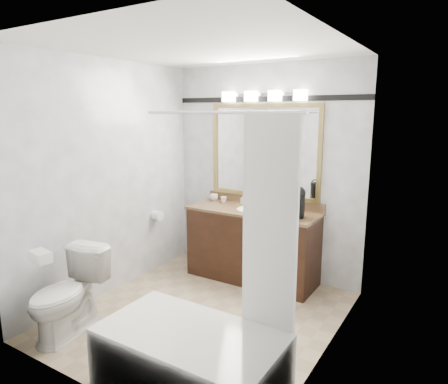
{
  "coord_description": "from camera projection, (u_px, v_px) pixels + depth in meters",
  "views": [
    {
      "loc": [
        2.07,
        -2.95,
        1.95
      ],
      "look_at": [
        0.02,
        0.35,
        1.17
      ],
      "focal_mm": 32.0,
      "sensor_mm": 36.0,
      "label": 1
    }
  ],
  "objects": [
    {
      "name": "tp_roll",
      "position": [
        157.0,
        216.0,
        4.92
      ],
      "size": [
        0.11,
        0.12,
        0.12
      ],
      "primitive_type": "cylinder",
      "rotation": [
        0.0,
        1.57,
        0.0
      ],
      "color": "white",
      "rests_on": "room"
    },
    {
      "name": "mirror",
      "position": [
        264.0,
        151.0,
        4.69
      ],
      "size": [
        1.4,
        0.04,
        1.1
      ],
      "color": "#9C8546",
      "rests_on": "room"
    },
    {
      "name": "soap_bottle_a",
      "position": [
        243.0,
        199.0,
        4.89
      ],
      "size": [
        0.05,
        0.05,
        0.11
      ],
      "primitive_type": "imported",
      "rotation": [
        0.0,
        0.0,
        -0.1
      ],
      "color": "white",
      "rests_on": "vanity"
    },
    {
      "name": "toilet",
      "position": [
        67.0,
        294.0,
        3.51
      ],
      "size": [
        0.53,
        0.8,
        0.76
      ],
      "primitive_type": "imported",
      "rotation": [
        0.0,
        0.0,
        0.15
      ],
      "color": "white",
      "rests_on": "ground"
    },
    {
      "name": "vanity",
      "position": [
        252.0,
        243.0,
        4.67
      ],
      "size": [
        1.53,
        0.58,
        0.97
      ],
      "color": "black",
      "rests_on": "ground"
    },
    {
      "name": "vanity_light_bar",
      "position": [
        263.0,
        96.0,
        4.52
      ],
      "size": [
        1.02,
        0.14,
        0.12
      ],
      "color": "silver",
      "rests_on": "room"
    },
    {
      "name": "bathtub",
      "position": [
        195.0,
        353.0,
        2.82
      ],
      "size": [
        1.3,
        0.75,
        1.96
      ],
      "color": "white",
      "rests_on": "ground"
    },
    {
      "name": "accent_stripe",
      "position": [
        266.0,
        99.0,
        4.58
      ],
      "size": [
        2.4,
        0.01,
        0.06
      ],
      "primitive_type": "cube",
      "color": "black",
      "rests_on": "room"
    },
    {
      "name": "coffee_maker",
      "position": [
        298.0,
        201.0,
        4.24
      ],
      "size": [
        0.17,
        0.22,
        0.33
      ],
      "rotation": [
        0.0,
        0.0,
        -0.08
      ],
      "color": "black",
      "rests_on": "vanity"
    },
    {
      "name": "room",
      "position": [
        202.0,
        190.0,
        3.67
      ],
      "size": [
        2.42,
        2.62,
        2.52
      ],
      "color": "tan",
      "rests_on": "ground"
    },
    {
      "name": "cup_right",
      "position": [
        224.0,
        199.0,
        4.96
      ],
      "size": [
        0.08,
        0.08,
        0.07
      ],
      "primitive_type": "imported",
      "rotation": [
        0.0,
        0.0,
        -0.12
      ],
      "color": "white",
      "rests_on": "vanity"
    },
    {
      "name": "cup_left",
      "position": [
        214.0,
        197.0,
        5.07
      ],
      "size": [
        0.13,
        0.13,
        0.08
      ],
      "primitive_type": "imported",
      "rotation": [
        0.0,
        0.0,
        -0.4
      ],
      "color": "white",
      "rests_on": "vanity"
    },
    {
      "name": "tissue_box",
      "position": [
        41.0,
        256.0,
        3.25
      ],
      "size": [
        0.23,
        0.15,
        0.09
      ],
      "primitive_type": "cube",
      "rotation": [
        0.0,
        0.0,
        -0.19
      ],
      "color": "white",
      "rests_on": "toilet"
    },
    {
      "name": "soap_bar",
      "position": [
        270.0,
        208.0,
        4.6
      ],
      "size": [
        0.08,
        0.06,
        0.02
      ],
      "primitive_type": "cube",
      "rotation": [
        0.0,
        0.0,
        -0.17
      ],
      "color": "beige",
      "rests_on": "vanity"
    }
  ]
}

